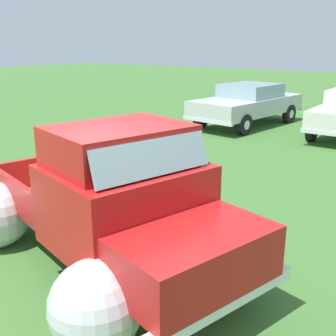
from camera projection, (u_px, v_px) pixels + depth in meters
ground_plane at (102, 258)px, 5.74m from camera, size 80.00×80.00×0.00m
vintage_pickup_truck at (115, 216)px, 5.23m from camera, size 4.98×3.72×1.96m
show_car_0 at (248, 103)px, 14.70m from camera, size 2.65×4.81×1.43m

